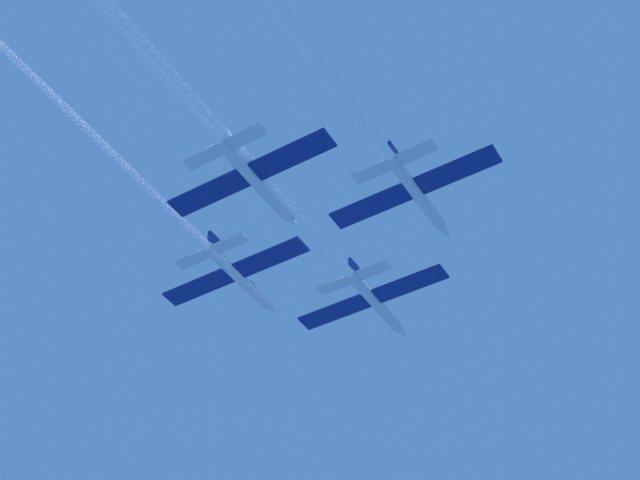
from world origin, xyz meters
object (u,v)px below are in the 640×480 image
jet_left_wing (115,158)px  jet_right_wing (290,22)px  jet_lead (276,191)px  jet_slot (97,6)px

jet_left_wing → jet_right_wing: bearing=-10.1°
jet_lead → jet_left_wing: 13.03m
jet_lead → jet_slot: size_ratio=0.93×
jet_lead → jet_right_wing: size_ratio=0.91×
jet_left_wing → jet_lead: bearing=45.4°
jet_left_wing → jet_slot: bearing=-53.2°
jet_lead → jet_right_wing: 15.76m
jet_left_wing → jet_slot: (8.68, -11.60, -1.02)m
jet_lead → jet_left_wing: size_ratio=0.99×
jet_right_wing → jet_lead: bearing=126.9°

